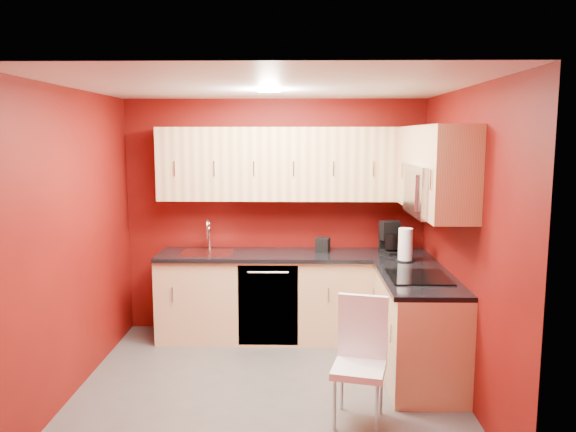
{
  "coord_description": "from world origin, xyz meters",
  "views": [
    {
      "loc": [
        0.25,
        -4.5,
        2.11
      ],
      "look_at": [
        0.16,
        0.55,
        1.39
      ],
      "focal_mm": 35.0,
      "sensor_mm": 36.0,
      "label": 1
    }
  ],
  "objects_px": {
    "sink": "(207,249)",
    "paper_towel": "(405,245)",
    "microwave": "(435,190)",
    "napkin_holder": "(323,245)",
    "dining_chair": "(359,362)",
    "coffee_maker": "(393,238)"
  },
  "relations": [
    {
      "from": "dining_chair",
      "to": "napkin_holder",
      "type": "bearing_deg",
      "value": 110.07
    },
    {
      "from": "coffee_maker",
      "to": "paper_towel",
      "type": "distance_m",
      "value": 0.35
    },
    {
      "from": "napkin_holder",
      "to": "paper_towel",
      "type": "relative_size",
      "value": 0.46
    },
    {
      "from": "coffee_maker",
      "to": "dining_chair",
      "type": "xyz_separation_m",
      "value": [
        -0.52,
        -1.75,
        -0.61
      ]
    },
    {
      "from": "microwave",
      "to": "coffee_maker",
      "type": "relative_size",
      "value": 2.32
    },
    {
      "from": "coffee_maker",
      "to": "microwave",
      "type": "bearing_deg",
      "value": -99.04
    },
    {
      "from": "sink",
      "to": "dining_chair",
      "type": "height_order",
      "value": "sink"
    },
    {
      "from": "sink",
      "to": "paper_towel",
      "type": "xyz_separation_m",
      "value": [
        1.99,
        -0.36,
        0.13
      ]
    },
    {
      "from": "coffee_maker",
      "to": "paper_towel",
      "type": "xyz_separation_m",
      "value": [
        0.07,
        -0.35,
        -0.0
      ]
    },
    {
      "from": "napkin_holder",
      "to": "paper_towel",
      "type": "bearing_deg",
      "value": -27.94
    },
    {
      "from": "coffee_maker",
      "to": "napkin_holder",
      "type": "xyz_separation_m",
      "value": [
        -0.71,
        0.06,
        -0.09
      ]
    },
    {
      "from": "sink",
      "to": "coffee_maker",
      "type": "xyz_separation_m",
      "value": [
        1.92,
        -0.01,
        0.13
      ]
    },
    {
      "from": "microwave",
      "to": "dining_chair",
      "type": "height_order",
      "value": "microwave"
    },
    {
      "from": "microwave",
      "to": "napkin_holder",
      "type": "xyz_separation_m",
      "value": [
        -0.89,
        1.06,
        -0.68
      ]
    },
    {
      "from": "napkin_holder",
      "to": "coffee_maker",
      "type": "bearing_deg",
      "value": -5.18
    },
    {
      "from": "sink",
      "to": "microwave",
      "type": "bearing_deg",
      "value": -25.6
    },
    {
      "from": "microwave",
      "to": "napkin_holder",
      "type": "distance_m",
      "value": 1.54
    },
    {
      "from": "sink",
      "to": "coffee_maker",
      "type": "relative_size",
      "value": 1.58
    },
    {
      "from": "microwave",
      "to": "sink",
      "type": "height_order",
      "value": "microwave"
    },
    {
      "from": "microwave",
      "to": "dining_chair",
      "type": "xyz_separation_m",
      "value": [
        -0.69,
        -0.76,
        -1.2
      ]
    },
    {
      "from": "microwave",
      "to": "coffee_maker",
      "type": "bearing_deg",
      "value": 99.96
    },
    {
      "from": "microwave",
      "to": "napkin_holder",
      "type": "bearing_deg",
      "value": 130.04
    }
  ]
}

